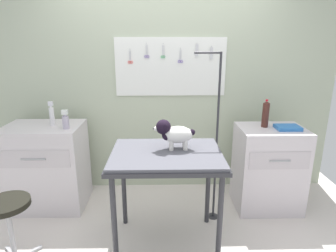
{
  "coord_description": "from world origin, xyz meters",
  "views": [
    {
      "loc": [
        -0.03,
        -2.09,
        1.77
      ],
      "look_at": [
        0.02,
        0.15,
        1.11
      ],
      "focal_mm": 30.79,
      "sensor_mm": 36.0,
      "label": 1
    }
  ],
  "objects": [
    {
      "name": "counter_left",
      "position": [
        -1.29,
        0.83,
        0.46
      ],
      "size": [
        0.8,
        0.58,
        0.92
      ],
      "color": "silver",
      "rests_on": "ground"
    },
    {
      "name": "soda_bottle",
      "position": [
        1.05,
        0.79,
        1.04
      ],
      "size": [
        0.07,
        0.07,
        0.29
      ],
      "color": "#47241E",
      "rests_on": "cabinet_right"
    },
    {
      "name": "dog",
      "position": [
        0.07,
        0.24,
        1.02
      ],
      "size": [
        0.36,
        0.17,
        0.26
      ],
      "color": "white",
      "rests_on": "grooming_table"
    },
    {
      "name": "grooming_table",
      "position": [
        0.01,
        0.16,
        0.79
      ],
      "size": [
        0.95,
        0.71,
        0.88
      ],
      "color": "#2D2D33",
      "rests_on": "ground"
    },
    {
      "name": "spray_bottle_short",
      "position": [
        -1.0,
        0.72,
        1.0
      ],
      "size": [
        0.07,
        0.07,
        0.19
      ],
      "color": "#B3AAC0",
      "rests_on": "counter_left"
    },
    {
      "name": "rear_wall_panel",
      "position": [
        0.0,
        1.28,
        1.16
      ],
      "size": [
        4.0,
        0.09,
        2.3
      ],
      "color": "#AFBA9F",
      "rests_on": "ground"
    },
    {
      "name": "grooming_arm",
      "position": [
        0.49,
        0.53,
        0.79
      ],
      "size": [
        0.3,
        0.11,
        1.68
      ],
      "color": "#2D2D33",
      "rests_on": "ground"
    },
    {
      "name": "detangler_spray",
      "position": [
        -1.18,
        0.85,
        1.03
      ],
      "size": [
        0.05,
        0.05,
        0.25
      ],
      "color": "white",
      "rests_on": "counter_left"
    },
    {
      "name": "stool",
      "position": [
        -1.26,
        -0.06,
        0.47
      ],
      "size": [
        0.36,
        0.36,
        0.56
      ],
      "color": "#9E9EA3",
      "rests_on": "ground"
    },
    {
      "name": "cabinet_right",
      "position": [
        1.12,
        0.75,
        0.45
      ],
      "size": [
        0.68,
        0.54,
        0.91
      ],
      "color": "silver",
      "rests_on": "ground"
    },
    {
      "name": "supply_tray",
      "position": [
        1.26,
        0.7,
        0.92
      ],
      "size": [
        0.24,
        0.18,
        0.04
      ],
      "color": "blue",
      "rests_on": "cabinet_right"
    }
  ]
}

